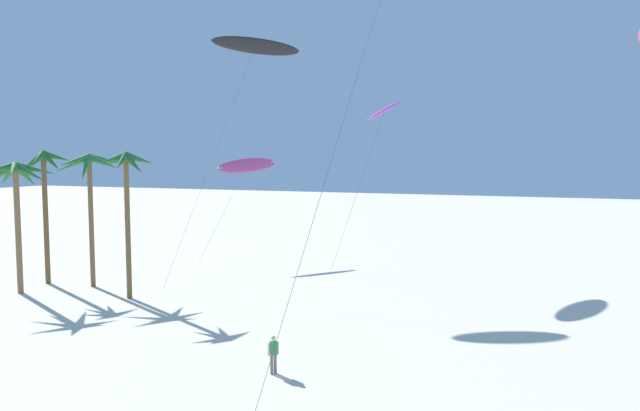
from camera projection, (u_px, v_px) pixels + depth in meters
palm_tree_0 at (16, 184)px, 39.44m from camera, size 4.86×4.84×9.14m
palm_tree_1 at (44, 176)px, 42.50m from camera, size 3.54×3.73×9.95m
palm_tree_2 at (90, 174)px, 41.43m from camera, size 4.69×5.01×9.73m
palm_tree_3 at (126, 178)px, 37.89m from camera, size 3.44×3.42×9.81m
flying_kite_1 at (385, 110)px, 46.65m from camera, size 4.87×7.71×14.64m
flying_kite_2 at (255, 46)px, 45.24m from camera, size 7.23×9.24×19.27m
flying_kite_4 at (247, 165)px, 54.00m from camera, size 4.91×6.95×9.72m
person_mid_field at (273, 353)px, 25.02m from camera, size 0.37×0.40×1.70m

